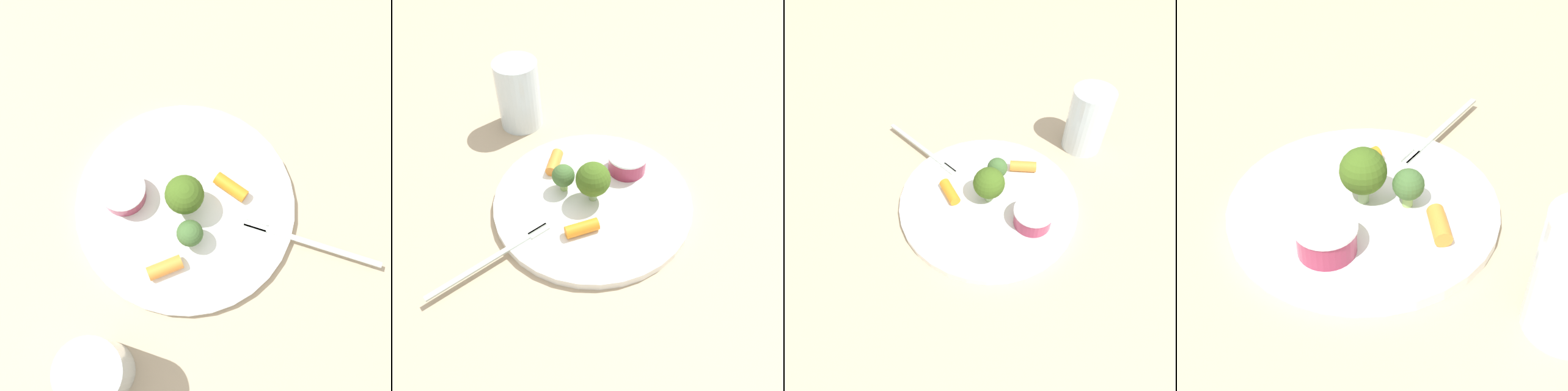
# 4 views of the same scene
# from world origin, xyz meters

# --- Properties ---
(ground_plane) EXTENTS (2.40, 2.40, 0.00)m
(ground_plane) POSITION_xyz_m (0.00, 0.00, 0.00)
(ground_plane) COLOR tan
(plate) EXTENTS (0.27, 0.27, 0.01)m
(plate) POSITION_xyz_m (0.00, 0.00, 0.01)
(plate) COLOR white
(plate) RESTS_ON ground_plane
(sauce_cup) EXTENTS (0.06, 0.06, 0.03)m
(sauce_cup) POSITION_xyz_m (0.07, 0.02, 0.03)
(sauce_cup) COLOR #922B48
(sauce_cup) RESTS_ON plate
(broccoli_floret_0) EXTENTS (0.03, 0.03, 0.04)m
(broccoli_floret_0) POSITION_xyz_m (-0.02, 0.04, 0.04)
(broccoli_floret_0) COLOR #93BB65
(broccoli_floret_0) RESTS_ON plate
(broccoli_floret_1) EXTENTS (0.05, 0.05, 0.06)m
(broccoli_floret_1) POSITION_xyz_m (-0.00, 0.00, 0.05)
(broccoli_floret_1) COLOR #8AAB72
(broccoli_floret_1) RESTS_ON plate
(carrot_stick_0) EXTENTS (0.04, 0.04, 0.02)m
(carrot_stick_0) POSITION_xyz_m (-0.01, 0.08, 0.02)
(carrot_stick_0) COLOR orange
(carrot_stick_0) RESTS_ON plate
(carrot_stick_1) EXTENTS (0.05, 0.03, 0.02)m
(carrot_stick_1) POSITION_xyz_m (-0.05, -0.04, 0.02)
(carrot_stick_1) COLOR orange
(carrot_stick_1) RESTS_ON plate
(fork) EXTENTS (0.17, 0.02, 0.00)m
(fork) POSITION_xyz_m (-0.16, -0.01, 0.01)
(fork) COLOR #B3BFB4
(fork) RESTS_ON plate
(drinking_glass) EXTENTS (0.07, 0.07, 0.11)m
(drinking_glass) POSITION_xyz_m (0.02, 0.22, 0.06)
(drinking_glass) COLOR silver
(drinking_glass) RESTS_ON ground_plane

